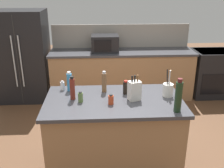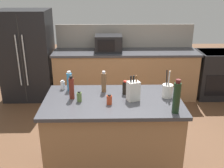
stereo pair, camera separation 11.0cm
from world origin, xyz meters
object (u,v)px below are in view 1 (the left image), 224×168
(pepper_grinder, at_px, (104,82))
(wine_bottle, at_px, (178,96))
(refrigerator, at_px, (23,56))
(soy_sauce_bottle, at_px, (126,88))
(microwave, at_px, (105,43))
(dish_soap_bottle, at_px, (69,82))
(salt_shaker, at_px, (63,86))
(vinegar_bottle, at_px, (72,89))
(knife_block, at_px, (134,90))
(utensil_crock, at_px, (168,89))
(range_oven, at_px, (211,73))
(spice_jar_paprika, at_px, (111,100))
(spice_jar_oregano, at_px, (80,97))

(pepper_grinder, relative_size, wine_bottle, 0.73)
(refrigerator, distance_m, soy_sauce_bottle, 2.73)
(microwave, height_order, dish_soap_bottle, microwave)
(salt_shaker, relative_size, dish_soap_bottle, 0.48)
(microwave, distance_m, vinegar_bottle, 2.20)
(knife_block, height_order, vinegar_bottle, knife_block)
(refrigerator, relative_size, microwave, 3.39)
(microwave, relative_size, utensil_crock, 1.58)
(range_oven, relative_size, spice_jar_paprika, 8.04)
(wine_bottle, bearing_deg, knife_block, 142.42)
(vinegar_bottle, height_order, spice_jar_oregano, vinegar_bottle)
(soy_sauce_bottle, height_order, dish_soap_bottle, dish_soap_bottle)
(refrigerator, relative_size, wine_bottle, 4.79)
(spice_jar_paprika, height_order, spice_jar_oregano, spice_jar_oregano)
(vinegar_bottle, height_order, spice_jar_paprika, vinegar_bottle)
(salt_shaker, bearing_deg, utensil_crock, -11.90)
(spice_jar_oregano, bearing_deg, utensil_crock, 5.91)
(soy_sauce_bottle, distance_m, spice_jar_paprika, 0.33)
(vinegar_bottle, relative_size, wine_bottle, 0.76)
(spice_jar_paprika, bearing_deg, dish_soap_bottle, 139.40)
(range_oven, bearing_deg, vinegar_bottle, -139.88)
(pepper_grinder, height_order, salt_shaker, pepper_grinder)
(microwave, relative_size, dish_soap_bottle, 2.10)
(utensil_crock, relative_size, vinegar_bottle, 1.18)
(refrigerator, bearing_deg, vinegar_bottle, -62.87)
(dish_soap_bottle, bearing_deg, refrigerator, 118.78)
(wine_bottle, relative_size, spice_jar_paprika, 3.12)
(spice_jar_paprika, bearing_deg, knife_block, 20.21)
(refrigerator, height_order, salt_shaker, refrigerator)
(refrigerator, bearing_deg, pepper_grinder, -53.53)
(microwave, xyz_separation_m, soy_sauce_bottle, (0.18, -2.04, -0.08))
(utensil_crock, bearing_deg, microwave, 107.07)
(vinegar_bottle, bearing_deg, dish_soap_bottle, 102.74)
(microwave, bearing_deg, salt_shaker, -107.10)
(refrigerator, xyz_separation_m, utensil_crock, (2.22, -2.19, 0.17))
(wine_bottle, bearing_deg, salt_shaker, 152.31)
(spice_jar_oregano, bearing_deg, dish_soap_bottle, 113.91)
(refrigerator, bearing_deg, soy_sauce_bottle, -50.23)
(range_oven, relative_size, spice_jar_oregano, 7.62)
(pepper_grinder, bearing_deg, microwave, 87.94)
(utensil_crock, xyz_separation_m, salt_shaker, (-1.23, 0.26, -0.03))
(refrigerator, relative_size, pepper_grinder, 6.60)
(pepper_grinder, distance_m, wine_bottle, 0.92)
(utensil_crock, distance_m, vinegar_bottle, 1.09)
(spice_jar_oregano, bearing_deg, vinegar_bottle, 138.13)
(soy_sauce_bottle, xyz_separation_m, wine_bottle, (0.48, -0.48, 0.09))
(soy_sauce_bottle, distance_m, dish_soap_bottle, 0.68)
(knife_block, distance_m, dish_soap_bottle, 0.81)
(vinegar_bottle, bearing_deg, knife_block, -4.91)
(refrigerator, bearing_deg, utensil_crock, -44.61)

